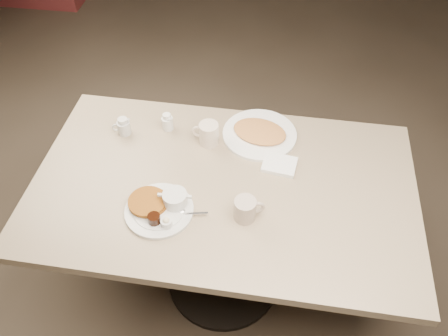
# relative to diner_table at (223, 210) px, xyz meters

# --- Properties ---
(room) EXTENTS (7.04, 8.04, 2.84)m
(room) POSITION_rel_diner_table_xyz_m (0.00, 0.00, 0.82)
(room) COLOR #4C3F33
(room) RESTS_ON ground
(diner_table) EXTENTS (1.50, 0.90, 0.75)m
(diner_table) POSITION_rel_diner_table_xyz_m (0.00, 0.00, 0.00)
(diner_table) COLOR tan
(diner_table) RESTS_ON ground
(main_plate) EXTENTS (0.32, 0.27, 0.07)m
(main_plate) POSITION_rel_diner_table_xyz_m (-0.21, -0.16, 0.19)
(main_plate) COLOR silver
(main_plate) RESTS_ON diner_table
(coffee_mug_near) EXTENTS (0.12, 0.10, 0.09)m
(coffee_mug_near) POSITION_rel_diner_table_xyz_m (0.11, -0.15, 0.22)
(coffee_mug_near) COLOR #BBAA9A
(coffee_mug_near) RESTS_ON diner_table
(napkin) EXTENTS (0.15, 0.12, 0.02)m
(napkin) POSITION_rel_diner_table_xyz_m (0.21, 0.13, 0.18)
(napkin) COLOR white
(napkin) RESTS_ON diner_table
(coffee_mug_far) EXTENTS (0.12, 0.09, 0.10)m
(coffee_mug_far) POSITION_rel_diner_table_xyz_m (-0.10, 0.22, 0.22)
(coffee_mug_far) COLOR #F3E0CA
(coffee_mug_far) RESTS_ON diner_table
(creamer_left) EXTENTS (0.08, 0.06, 0.08)m
(creamer_left) POSITION_rel_diner_table_xyz_m (-0.47, 0.22, 0.21)
(creamer_left) COLOR silver
(creamer_left) RESTS_ON diner_table
(creamer_right) EXTENTS (0.06, 0.07, 0.08)m
(creamer_right) POSITION_rel_diner_table_xyz_m (-0.29, 0.28, 0.21)
(creamer_right) COLOR white
(creamer_right) RESTS_ON diner_table
(hash_plate) EXTENTS (0.39, 0.39, 0.04)m
(hash_plate) POSITION_rel_diner_table_xyz_m (0.11, 0.30, 0.18)
(hash_plate) COLOR white
(hash_plate) RESTS_ON diner_table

